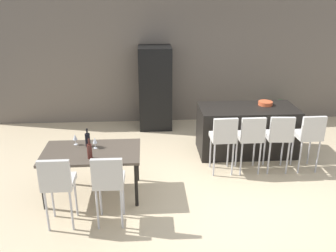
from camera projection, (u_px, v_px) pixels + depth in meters
The scene contains 17 objects.
ground_plane at pixel (225, 176), 6.23m from camera, with size 10.00×10.00×0.00m, color #C6B28E.
back_wall at pixel (203, 60), 8.34m from camera, with size 10.00×0.12×2.90m, color #665B51.
kitchen_island at pixel (246, 130), 6.96m from camera, with size 1.83×0.86×0.92m, color black.
bar_chair_left at pixel (223, 136), 6.08m from camera, with size 0.41×0.41×1.05m.
bar_chair_middle at pixel (251, 135), 6.11m from camera, with size 0.40×0.40×1.05m.
bar_chair_right at pixel (279, 135), 6.13m from camera, with size 0.43×0.43×1.05m.
bar_chair_far at pixel (309, 134), 6.16m from camera, with size 0.41×0.41×1.05m.
dining_table at pixel (92, 155), 5.45m from camera, with size 1.46×0.87×0.74m.
dining_chair_near at pixel (58, 181), 4.69m from camera, with size 0.40×0.40×1.05m.
dining_chair_far at pixel (109, 179), 4.73m from camera, with size 0.40×0.40×1.05m.
wine_bottle_near at pixel (90, 151), 5.16m from camera, with size 0.07×0.07×0.31m.
wine_bottle_left at pixel (88, 140), 5.56m from camera, with size 0.08×0.08×0.29m.
wine_glass_middle at pixel (95, 141), 5.49m from camera, with size 0.07×0.07×0.17m.
wine_glass_right at pixel (75, 137), 5.61m from camera, with size 0.07×0.07×0.17m.
refrigerator at pixel (155, 88), 8.06m from camera, with size 0.72×0.68×1.84m, color black.
fruit_bowl at pixel (265, 103), 6.92m from camera, with size 0.27×0.27×0.07m, color #C6512D.
potted_plant at pixel (280, 110), 8.43m from camera, with size 0.39×0.39×0.59m.
Camera 1 is at (-1.32, -5.41, 3.08)m, focal length 38.61 mm.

